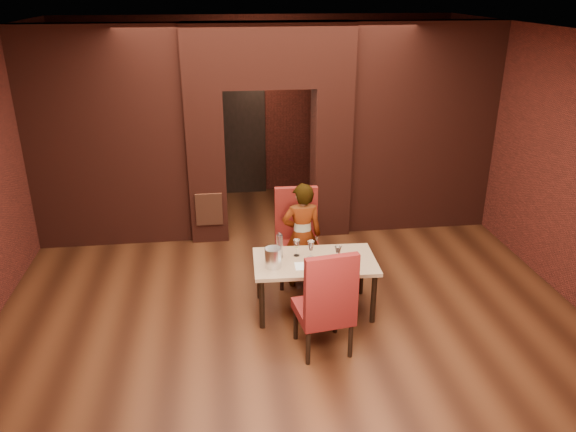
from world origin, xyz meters
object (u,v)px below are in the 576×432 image
(water_bottle, at_px, (280,245))
(wine_glass_a, at_px, (297,248))
(chair_near, at_px, (323,299))
(wine_bucket, at_px, (273,258))
(wine_glass_b, at_px, (311,249))
(wine_glass_c, at_px, (338,254))
(potted_plant, at_px, (343,257))
(person_seated, at_px, (302,236))
(chair_far, at_px, (298,238))
(dining_table, at_px, (314,285))

(water_bottle, bearing_deg, wine_glass_a, 2.11)
(chair_near, height_order, water_bottle, chair_near)
(wine_bucket, distance_m, water_bottle, 0.26)
(chair_near, distance_m, wine_glass_b, 0.86)
(wine_glass_c, bearing_deg, chair_near, -113.52)
(water_bottle, distance_m, potted_plant, 1.45)
(person_seated, height_order, potted_plant, person_seated)
(chair_far, relative_size, water_bottle, 4.00)
(wine_bucket, height_order, potted_plant, wine_bucket)
(chair_far, distance_m, potted_plant, 0.83)
(chair_far, bearing_deg, wine_bucket, -114.38)
(wine_glass_a, bearing_deg, wine_glass_b, -24.40)
(chair_far, height_order, wine_bucket, chair_far)
(dining_table, relative_size, potted_plant, 3.87)
(person_seated, bearing_deg, wine_glass_c, 112.75)
(wine_glass_a, height_order, wine_glass_c, wine_glass_a)
(wine_glass_b, height_order, wine_glass_c, wine_glass_b)
(chair_near, xyz_separation_m, potted_plant, (0.62, 1.76, -0.43))
(wine_glass_c, xyz_separation_m, water_bottle, (-0.66, 0.22, 0.05))
(wine_glass_c, relative_size, wine_bucket, 0.85)
(person_seated, distance_m, wine_glass_a, 0.51)
(dining_table, distance_m, wine_glass_c, 0.51)
(person_seated, bearing_deg, wine_glass_b, 90.92)
(dining_table, distance_m, potted_plant, 1.15)
(potted_plant, bearing_deg, chair_far, -160.88)
(dining_table, height_order, person_seated, person_seated)
(person_seated, relative_size, potted_plant, 3.81)
(person_seated, distance_m, wine_bucket, 0.87)
(dining_table, xyz_separation_m, potted_plant, (0.58, 0.98, -0.15))
(dining_table, distance_m, chair_far, 0.81)
(wine_glass_a, bearing_deg, dining_table, -35.85)
(chair_near, height_order, potted_plant, chair_near)
(person_seated, bearing_deg, water_bottle, 54.02)
(wine_glass_a, height_order, wine_glass_b, wine_glass_b)
(chair_near, height_order, wine_bucket, chair_near)
(water_bottle, height_order, potted_plant, water_bottle)
(person_seated, relative_size, wine_glass_a, 6.83)
(chair_far, distance_m, chair_near, 1.53)
(chair_far, xyz_separation_m, wine_glass_c, (0.35, -0.83, 0.16))
(person_seated, bearing_deg, dining_table, 94.06)
(wine_glass_c, bearing_deg, person_seated, 113.89)
(potted_plant, bearing_deg, chair_near, -109.49)
(dining_table, bearing_deg, potted_plant, 61.85)
(wine_glass_b, xyz_separation_m, wine_glass_c, (0.29, -0.15, -0.01))
(wine_glass_c, xyz_separation_m, wine_bucket, (-0.76, -0.02, 0.02))
(wine_glass_c, bearing_deg, chair_far, 112.60)
(chair_near, bearing_deg, chair_far, -96.17)
(water_bottle, bearing_deg, wine_glass_b, -10.20)
(chair_far, height_order, wine_glass_c, chair_far)
(wine_bucket, distance_m, potted_plant, 1.65)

